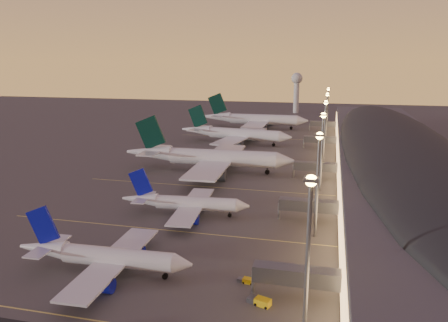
# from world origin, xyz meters

# --- Properties ---
(ground) EXTENTS (700.00, 700.00, 0.00)m
(ground) POSITION_xyz_m (0.00, 0.00, 0.00)
(ground) COLOR #454240
(airliner_narrow_south) EXTENTS (37.53, 33.46, 13.43)m
(airliner_narrow_south) POSITION_xyz_m (-4.82, -29.31, 3.47)
(airliner_narrow_south) COLOR silver
(airliner_narrow_south) RESTS_ON ground
(airliner_narrow_north) EXTENTS (36.36, 32.59, 12.98)m
(airliner_narrow_north) POSITION_xyz_m (0.14, 7.09, 3.36)
(airliner_narrow_north) COLOR silver
(airliner_narrow_north) RESTS_ON ground
(airliner_wide_near) EXTENTS (66.66, 60.62, 21.36)m
(airliner_wide_near) POSITION_xyz_m (-7.07, 55.94, 5.50)
(airliner_wide_near) COLOR silver
(airliner_wide_near) RESTS_ON ground
(airliner_wide_mid) EXTENTS (60.56, 55.74, 19.40)m
(airliner_wide_mid) POSITION_xyz_m (-9.59, 115.44, 4.99)
(airliner_wide_mid) COLOR silver
(airliner_wide_mid) RESTS_ON ground
(airliner_wide_far) EXTENTS (68.28, 61.87, 21.93)m
(airliner_wide_far) POSITION_xyz_m (-9.10, 169.37, 5.65)
(airliner_wide_far) COLOR silver
(airliner_wide_far) RESTS_ON ground
(terminal_building) EXTENTS (56.35, 255.00, 17.46)m
(terminal_building) POSITION_xyz_m (61.84, 72.47, 8.78)
(terminal_building) COLOR #49494E
(terminal_building) RESTS_ON ground
(light_masts) EXTENTS (2.20, 217.20, 25.90)m
(light_masts) POSITION_xyz_m (36.00, 65.00, 17.55)
(light_masts) COLOR slate
(light_masts) RESTS_ON ground
(radar_tower) EXTENTS (9.00, 9.00, 32.50)m
(radar_tower) POSITION_xyz_m (10.00, 260.00, 21.87)
(radar_tower) COLOR silver
(radar_tower) RESTS_ON ground
(lane_markings) EXTENTS (90.00, 180.36, 0.00)m
(lane_markings) POSITION_xyz_m (0.00, 40.00, 0.01)
(lane_markings) COLOR #D8C659
(lane_markings) RESTS_ON ground
(baggage_tug_a) EXTENTS (4.52, 2.94, 1.26)m
(baggage_tug_a) POSITION_xyz_m (27.88, -33.62, 0.57)
(baggage_tug_a) COLOR #E3B90E
(baggage_tug_a) RESTS_ON ground
(baggage_tug_b) EXTENTS (3.39, 1.74, 0.97)m
(baggage_tug_b) POSITION_xyz_m (24.06, -26.54, 0.44)
(baggage_tug_b) COLOR #E3B90E
(baggage_tug_b) RESTS_ON ground
(baggage_tug_c) EXTENTS (4.17, 3.50, 1.19)m
(baggage_tug_c) POSITION_xyz_m (8.68, 13.55, 0.54)
(baggage_tug_c) COLOR #E3B90E
(baggage_tug_c) RESTS_ON ground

